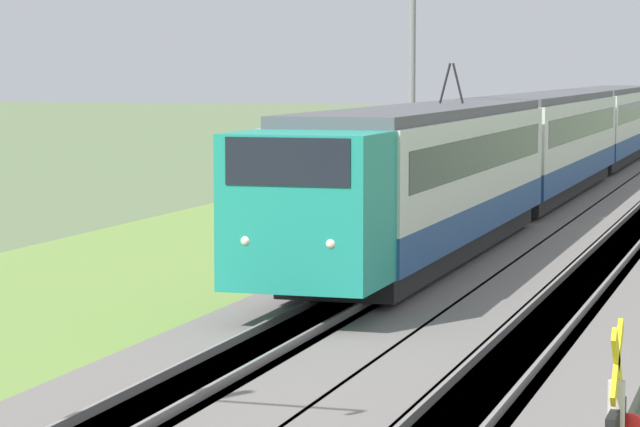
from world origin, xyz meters
The scene contains 5 objects.
ballast_main centered at (50.00, 0.00, 0.15)m, with size 240.00×4.40×0.30m.
track_main centered at (50.00, 0.00, 0.16)m, with size 240.00×1.57×0.45m.
grass_verge centered at (50.00, 6.01, 0.06)m, with size 240.00×11.39×0.12m.
passenger_train centered at (46.95, 0.00, 2.47)m, with size 61.56×2.97×5.24m.
catenary_mast_mid centered at (36.37, 2.61, 4.37)m, with size 0.22×2.56×8.45m.
Camera 1 is at (-9.80, -8.51, 5.08)m, focal length 85.00 mm.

